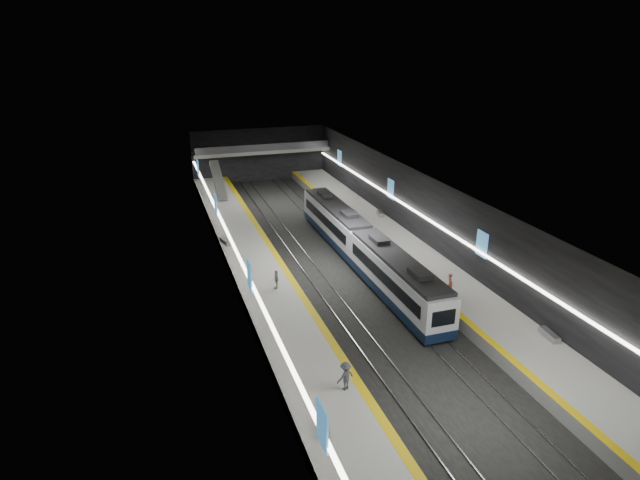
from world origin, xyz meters
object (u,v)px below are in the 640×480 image
object	(u,v)px
passenger_right_a	(450,284)
bench_right_far	(380,214)
bench_left_far	(226,241)
train	(362,245)
passenger_left_b	(345,376)
bench_left_near	(322,425)
escalator	(218,181)
bench_right_near	(549,335)
passenger_left_a	(276,279)

from	to	relation	value
passenger_right_a	bench_right_far	bearing A→B (deg)	2.81
bench_left_far	passenger_right_a	distance (m)	23.37
train	passenger_right_a	bearing A→B (deg)	-68.73
bench_left_far	passenger_left_b	size ratio (longest dim) A/B	1.04
passenger_right_a	bench_left_near	bearing A→B (deg)	139.43
escalator	bench_left_far	world-z (taller)	escalator
train	bench_left_near	bearing A→B (deg)	-117.47
bench_right_near	train	bearing A→B (deg)	117.92
passenger_left_a	bench_left_near	bearing A→B (deg)	15.23
bench_right_far	passenger_left_a	world-z (taller)	passenger_left_a
passenger_left_a	bench_left_far	bearing A→B (deg)	-147.04
bench_left_far	passenger_left_a	xyz separation A→B (m)	(2.50, -11.70, 0.61)
bench_left_far	bench_right_far	xyz separation A→B (m)	(18.71, 3.39, -0.02)
escalator	passenger_left_b	bearing A→B (deg)	-88.42
bench_right_near	passenger_left_b	world-z (taller)	passenger_left_b
train	passenger_left_a	size ratio (longest dim) A/B	17.87
bench_left_near	passenger_left_a	world-z (taller)	passenger_left_a
bench_right_far	passenger_left_b	xyz separation A→B (m)	(-15.53, -29.68, 0.71)
escalator	passenger_left_a	distance (m)	29.88
escalator	bench_right_far	xyz separation A→B (m)	(16.76, -14.77, -1.69)
escalator	bench_left_far	size ratio (longest dim) A/B	4.19
escalator	bench_right_near	world-z (taller)	escalator
passenger_left_b	bench_right_near	bearing A→B (deg)	164.44
escalator	passenger_left_a	bearing A→B (deg)	-88.95
bench_right_far	passenger_right_a	size ratio (longest dim) A/B	0.92
passenger_right_a	bench_right_near	bearing A→B (deg)	-147.03
train	bench_left_far	xyz separation A→B (m)	(-11.95, 7.61, -0.96)
bench_right_near	passenger_left_a	xyz separation A→B (m)	(-16.45, 13.62, 0.61)
passenger_right_a	bench_left_far	bearing A→B (deg)	53.34
bench_right_near	passenger_left_b	bearing A→B (deg)	-170.10
passenger_left_b	bench_left_far	bearing A→B (deg)	-102.21
bench_left_far	passenger_left_b	distance (m)	26.49
escalator	passenger_left_b	size ratio (longest dim) A/B	4.36
bench_right_near	passenger_left_b	xyz separation A→B (m)	(-15.77, -0.98, 0.69)
escalator	bench_right_near	bearing A→B (deg)	-68.64
passenger_left_a	passenger_left_b	size ratio (longest dim) A/B	0.92
bench_left_near	bench_right_far	distance (m)	37.13
bench_left_near	passenger_left_a	bearing A→B (deg)	91.82
escalator	bench_left_near	xyz separation A→B (m)	(-1.18, -47.27, -1.69)
bench_left_near	passenger_left_b	world-z (taller)	passenger_left_b
train	passenger_left_b	world-z (taller)	train
passenger_left_a	passenger_left_b	xyz separation A→B (m)	(0.68, -14.60, 0.08)
escalator	passenger_left_a	world-z (taller)	escalator
bench_left_near	bench_left_far	world-z (taller)	bench_left_far
passenger_left_b	passenger_left_a	bearing A→B (deg)	-106.45
bench_right_near	passenger_right_a	xyz separation A→B (m)	(-3.24, 8.04, 0.72)
bench_right_near	bench_right_far	world-z (taller)	bench_right_near
passenger_left_b	bench_right_far	bearing A→B (deg)	-136.73
bench_right_near	bench_right_far	bearing A→B (deg)	96.84
escalator	bench_right_near	xyz separation A→B (m)	(17.00, -43.47, -1.67)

